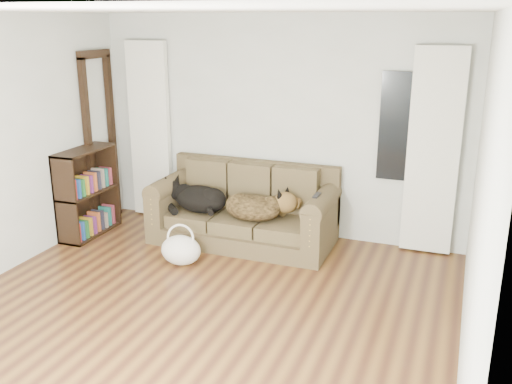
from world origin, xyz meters
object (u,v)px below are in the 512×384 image
(dog_black_lab, at_px, (197,199))
(bookshelf, at_px, (88,195))
(sofa, at_px, (243,206))
(tote_bag, at_px, (181,250))
(dog_shepherd, at_px, (257,207))

(dog_black_lab, distance_m, bookshelf, 1.34)
(sofa, distance_m, bookshelf, 1.90)
(dog_black_lab, xyz_separation_m, tote_bag, (0.18, -0.76, -0.32))
(dog_shepherd, relative_size, tote_bag, 1.56)
(dog_black_lab, bearing_deg, bookshelf, -143.80)
(bookshelf, bearing_deg, dog_black_lab, 11.66)
(sofa, bearing_deg, dog_black_lab, -173.08)
(dog_shepherd, height_order, tote_bag, dog_shepherd)
(dog_shepherd, bearing_deg, sofa, -22.62)
(dog_shepherd, height_order, bookshelf, bookshelf)
(dog_black_lab, distance_m, dog_shepherd, 0.78)
(sofa, relative_size, tote_bag, 4.74)
(sofa, relative_size, dog_black_lab, 2.93)
(dog_black_lab, height_order, bookshelf, bookshelf)
(dog_black_lab, bearing_deg, sofa, 27.97)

